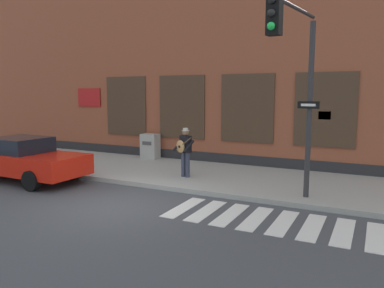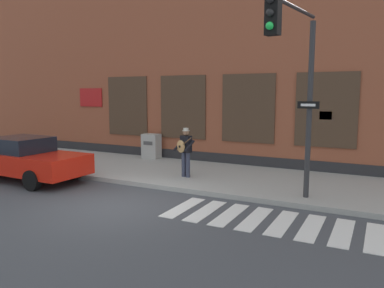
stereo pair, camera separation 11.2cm
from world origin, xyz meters
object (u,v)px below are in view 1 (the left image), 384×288
red_car (25,159)px  busker (185,149)px  traffic_light (297,70)px  utility_box (150,146)px

red_car → busker: busker is taller
busker → red_car: bearing=-154.4°
traffic_light → utility_box: 8.98m
red_car → traffic_light: (9.17, 0.65, 2.86)m
traffic_light → utility_box: size_ratio=4.55×
traffic_light → utility_box: traffic_light is taller
busker → utility_box: (-3.15, 2.66, -0.43)m
busker → traffic_light: traffic_light is taller
red_car → traffic_light: size_ratio=0.92×
red_car → utility_box: red_car is taller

